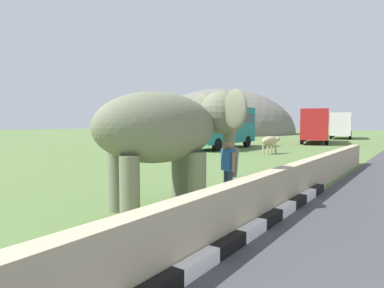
{
  "coord_description": "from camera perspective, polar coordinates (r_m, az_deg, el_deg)",
  "views": [
    {
      "loc": [
        -2.72,
        1.69,
        2.1
      ],
      "look_at": [
        3.8,
        6.28,
        1.6
      ],
      "focal_mm": 30.74,
      "sensor_mm": 36.0,
      "label": 1
    }
  ],
  "objects": [
    {
      "name": "barrier_parapet",
      "position": [
        5.73,
        4.2,
        -12.65
      ],
      "size": [
        28.0,
        0.36,
        1.0
      ],
      "primitive_type": "cube",
      "color": "tan",
      "rests_on": "ground_plane"
    },
    {
      "name": "elephant",
      "position": [
        8.03,
        -3.73,
        2.51
      ],
      "size": [
        4.02,
        3.27,
        2.97
      ],
      "color": "#6D7259",
      "rests_on": "ground_plane"
    },
    {
      "name": "person_handler",
      "position": [
        9.01,
        6.31,
        -3.92
      ],
      "size": [
        0.42,
        0.6,
        1.66
      ],
      "color": "navy",
      "rests_on": "ground_plane"
    },
    {
      "name": "bus_teal",
      "position": [
        27.41,
        5.05,
        3.55
      ],
      "size": [
        8.03,
        2.61,
        3.5
      ],
      "color": "teal",
      "rests_on": "ground_plane"
    },
    {
      "name": "bus_red",
      "position": [
        37.57,
        20.6,
        3.35
      ],
      "size": [
        9.73,
        4.6,
        3.5
      ],
      "color": "#B21E1E",
      "rests_on": "ground_plane"
    },
    {
      "name": "bus_white",
      "position": [
        49.91,
        24.49,
        3.26
      ],
      "size": [
        8.34,
        3.73,
        3.5
      ],
      "color": "silver",
      "rests_on": "ground_plane"
    },
    {
      "name": "cow_near",
      "position": [
        23.13,
        13.4,
        0.46
      ],
      "size": [
        1.93,
        0.96,
        1.23
      ],
      "color": "tan",
      "rests_on": "ground_plane"
    },
    {
      "name": "hill_east",
      "position": [
        66.46,
        5.5,
        1.78
      ],
      "size": [
        33.96,
        27.17,
        17.8
      ],
      "color": "slate",
      "rests_on": "ground_plane"
    }
  ]
}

